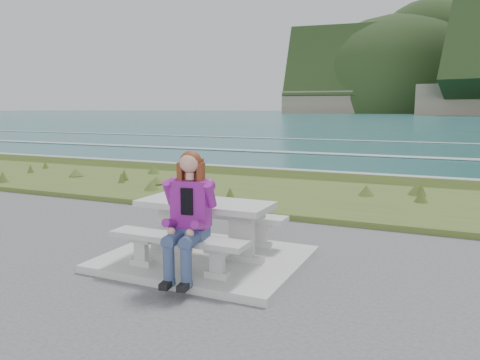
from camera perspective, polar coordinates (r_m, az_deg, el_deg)
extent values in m
cube|color=#AFB0AA|center=(6.47, -4.23, -9.55)|extent=(2.60, 2.10, 0.10)
cube|color=#AFB0AA|center=(6.70, -8.34, -8.15)|extent=(0.62, 0.12, 0.08)
cube|color=#AFB0AA|center=(6.63, -8.40, -5.71)|extent=(0.34, 0.09, 0.51)
cube|color=#AFB0AA|center=(6.56, -8.45, -3.21)|extent=(0.62, 0.12, 0.08)
cube|color=#AFB0AA|center=(6.21, 0.20, -9.43)|extent=(0.62, 0.12, 0.08)
cube|color=#AFB0AA|center=(6.13, 0.20, -6.81)|extent=(0.34, 0.09, 0.51)
cube|color=#AFB0AA|center=(6.05, 0.20, -4.12)|extent=(0.62, 0.12, 0.08)
cube|color=#AFB0AA|center=(6.27, -4.31, -2.94)|extent=(1.80, 0.75, 0.08)
cube|color=#AFB0AA|center=(6.16, -11.90, -9.79)|extent=(0.30, 0.12, 0.08)
cube|color=#AFB0AA|center=(6.11, -11.95, -8.46)|extent=(0.17, 0.09, 0.22)
cube|color=#AFB0AA|center=(6.07, -11.99, -7.10)|extent=(0.30, 0.12, 0.08)
cube|color=#AFB0AA|center=(5.61, -2.79, -11.45)|extent=(0.30, 0.12, 0.08)
cube|color=#AFB0AA|center=(5.56, -2.80, -10.00)|extent=(0.17, 0.09, 0.22)
cube|color=#AFB0AA|center=(5.52, -2.81, -8.52)|extent=(0.30, 0.12, 0.08)
cube|color=#AFB0AA|center=(5.75, -7.64, -7.09)|extent=(1.80, 0.35, 0.07)
cube|color=#AFB0AA|center=(7.28, -5.35, -6.74)|extent=(0.30, 0.12, 0.08)
cube|color=#AFB0AA|center=(7.24, -5.37, -5.59)|extent=(0.17, 0.09, 0.22)
cube|color=#AFB0AA|center=(7.21, -5.38, -4.44)|extent=(0.30, 0.12, 0.08)
cube|color=#AFB0AA|center=(6.83, 2.63, -7.76)|extent=(0.30, 0.12, 0.08)
cube|color=#AFB0AA|center=(6.79, 2.63, -6.54)|extent=(0.17, 0.09, 0.22)
cube|color=#AFB0AA|center=(6.75, 2.64, -5.31)|extent=(0.30, 0.12, 0.08)
cube|color=#AFB0AA|center=(6.94, -1.51, -4.27)|extent=(1.80, 0.35, 0.07)
cube|color=#325620|center=(10.99, 8.33, -2.26)|extent=(160.00, 4.50, 0.22)
cube|color=#6D6151|center=(13.77, 11.68, -0.14)|extent=(160.00, 0.80, 2.20)
plane|color=#1F5559|center=(435.41, 24.19, 7.43)|extent=(1600.00, 1600.00, 0.00)
cube|color=#B4BDC1|center=(19.98, 15.42, -2.62)|extent=(220.00, 3.00, 0.06)
cube|color=#B4BDC1|center=(27.81, 18.03, 0.39)|extent=(220.00, 2.00, 0.06)
cube|color=#B4BDC1|center=(39.68, 20.00, 2.66)|extent=(220.00, 1.40, 0.06)
cube|color=#B4BDC1|center=(57.59, 21.43, 4.30)|extent=(220.00, 1.00, 0.06)
cube|color=#6D6151|center=(447.48, 19.09, 8.88)|extent=(201.55, 149.04, 18.00)
ellipsoid|color=black|center=(447.53, 19.11, 9.26)|extent=(211.86, 162.91, 147.33)
cube|color=navy|center=(5.49, -6.85, -9.23)|extent=(0.51, 0.80, 0.58)
cube|color=#8B1A8B|center=(5.57, -5.97, -2.90)|extent=(0.47, 0.31, 0.56)
sphere|color=#DB9E89|center=(5.48, -6.14, 2.10)|extent=(0.24, 0.24, 0.24)
sphere|color=#552913|center=(5.50, -6.04, 2.24)|extent=(0.26, 0.26, 0.26)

